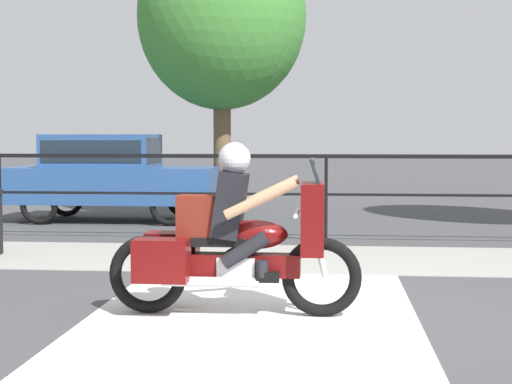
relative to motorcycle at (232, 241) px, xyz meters
name	(u,v)px	position (x,y,z in m)	size (l,w,h in m)	color
ground_plane	(323,318)	(0.82, -0.06, -0.67)	(120.00, 120.00, 0.00)	#424244
sidewalk_band	(325,259)	(0.82, 3.34, -0.67)	(44.00, 2.40, 0.01)	#99968E
crosswalk_band	(250,321)	(0.19, -0.26, -0.67)	(2.93, 6.00, 0.01)	silver
fence_railing	(326,174)	(0.82, 4.89, 0.38)	(36.00, 0.05, 1.35)	black
motorcycle	(232,241)	(0.00, 0.00, 0.00)	(2.29, 0.76, 1.56)	black
parked_car	(110,172)	(-3.32, 7.68, 0.27)	(3.91, 1.62, 1.65)	#284C84
tree_behind_car	(222,18)	(-1.25, 8.41, 3.25)	(3.29, 3.29, 5.76)	brown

